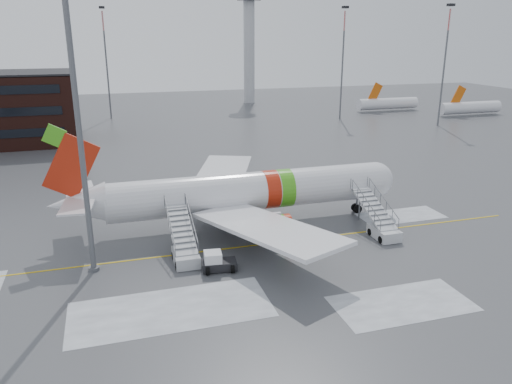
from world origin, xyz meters
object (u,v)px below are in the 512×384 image
object	(u,v)px
light_mast_near	(76,98)
airstair_aft	(184,248)
airstair_fwd	(380,225)
airliner	(241,193)
pushback_tug	(217,262)

from	to	relation	value
light_mast_near	airstair_aft	bearing A→B (deg)	-1.14
airstair_aft	light_mast_near	distance (m)	14.88
airstair_fwd	airstair_aft	bearing A→B (deg)	180.00
airstair_fwd	airliner	bearing A→B (deg)	151.48
airliner	light_mast_near	bearing A→B (deg)	-155.85
airliner	light_mast_near	size ratio (longest dim) A/B	1.29
airstair_fwd	airstair_aft	distance (m)	18.85
airliner	pushback_tug	distance (m)	10.72
airstair_fwd	pushback_tug	distance (m)	16.85
pushback_tug	light_mast_near	xyz separation A→B (m)	(-9.66, 2.91, 13.25)
airstair_aft	light_mast_near	bearing A→B (deg)	178.86
pushback_tug	airliner	bearing A→B (deg)	63.71
airliner	airstair_fwd	distance (m)	13.89
airliner	airstair_aft	size ratio (longest dim) A/B	4.55
pushback_tug	airstair_fwd	bearing A→B (deg)	9.43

